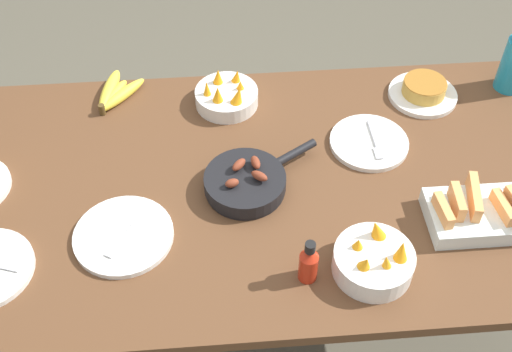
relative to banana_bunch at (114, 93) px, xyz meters
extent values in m
plane|color=#565142|center=(0.42, -0.40, -0.75)|extent=(14.00, 14.00, 0.00)
cube|color=brown|center=(0.42, -0.40, -0.04)|extent=(1.86, 0.97, 0.03)
cylinder|color=brown|center=(-0.45, 0.03, -0.40)|extent=(0.07, 0.07, 0.69)
cylinder|color=brown|center=(1.29, 0.03, -0.40)|extent=(0.07, 0.07, 0.69)
ellipsoid|color=yellow|center=(0.03, -0.01, 0.00)|extent=(0.16, 0.17, 0.04)
ellipsoid|color=yellow|center=(0.00, -0.01, 0.00)|extent=(0.10, 0.16, 0.03)
ellipsoid|color=yellow|center=(-0.02, 0.01, 0.00)|extent=(0.08, 0.20, 0.04)
cylinder|color=#4C3819|center=(-0.03, -0.07, 0.00)|extent=(0.02, 0.02, 0.04)
cube|color=silver|center=(1.01, -0.58, 0.01)|extent=(0.30, 0.17, 0.05)
cube|color=#F29E56|center=(0.89, -0.59, 0.05)|extent=(0.03, 0.10, 0.04)
cube|color=#F29E56|center=(0.93, -0.57, 0.05)|extent=(0.03, 0.10, 0.05)
cube|color=#F29E56|center=(0.98, -0.56, 0.05)|extent=(0.05, 0.14, 0.05)
cube|color=#F29E56|center=(1.04, -0.60, 0.05)|extent=(0.03, 0.11, 0.04)
cylinder|color=black|center=(0.39, -0.42, -0.01)|extent=(0.22, 0.22, 0.01)
cylinder|color=black|center=(0.39, -0.42, 0.01)|extent=(0.23, 0.23, 0.04)
cylinder|color=black|center=(0.54, -0.33, 0.02)|extent=(0.13, 0.09, 0.02)
ellipsoid|color=brown|center=(0.43, -0.44, 0.05)|extent=(0.06, 0.05, 0.03)
ellipsoid|color=brown|center=(0.42, -0.38, 0.05)|extent=(0.04, 0.05, 0.03)
ellipsoid|color=brown|center=(0.37, -0.39, 0.05)|extent=(0.05, 0.05, 0.03)
ellipsoid|color=brown|center=(0.35, -0.45, 0.05)|extent=(0.04, 0.04, 0.03)
cylinder|color=silver|center=(0.98, -0.07, -0.01)|extent=(0.22, 0.22, 0.02)
cylinder|color=gold|center=(0.98, -0.07, 0.02)|extent=(0.14, 0.14, 0.04)
cylinder|color=#9F6624|center=(0.98, -0.07, 0.04)|extent=(0.13, 0.13, 0.00)
cylinder|color=silver|center=(0.77, -0.27, -0.01)|extent=(0.23, 0.23, 0.02)
cylinder|color=silver|center=(0.78, -0.25, 0.00)|extent=(0.01, 0.11, 0.01)
cube|color=silver|center=(0.78, -0.33, 0.00)|extent=(0.02, 0.05, 0.00)
cylinder|color=silver|center=(0.06, -0.56, -0.01)|extent=(0.26, 0.26, 0.02)
cylinder|color=silver|center=(0.08, -0.55, 0.00)|extent=(0.06, 0.10, 0.01)
cube|color=silver|center=(0.04, -0.61, 0.00)|extent=(0.04, 0.05, 0.00)
cube|color=silver|center=(-0.21, -0.64, 0.00)|extent=(0.06, 0.04, 0.00)
cylinder|color=silver|center=(0.35, -0.06, 0.01)|extent=(0.20, 0.20, 0.05)
cone|color=orange|center=(0.40, -0.05, 0.05)|extent=(0.03, 0.04, 0.04)
cone|color=orange|center=(0.39, -0.01, 0.05)|extent=(0.05, 0.05, 0.05)
cone|color=orange|center=(0.33, -0.01, 0.05)|extent=(0.05, 0.05, 0.06)
cone|color=orange|center=(0.29, -0.06, 0.05)|extent=(0.03, 0.03, 0.05)
cone|color=orange|center=(0.33, -0.10, 0.06)|extent=(0.05, 0.05, 0.06)
cone|color=orange|center=(0.39, -0.11, 0.05)|extent=(0.07, 0.06, 0.06)
cylinder|color=silver|center=(0.68, -0.71, 0.01)|extent=(0.20, 0.20, 0.07)
cone|color=orange|center=(0.74, -0.72, 0.07)|extent=(0.05, 0.05, 0.06)
cone|color=orange|center=(0.70, -0.66, 0.07)|extent=(0.06, 0.05, 0.07)
cone|color=orange|center=(0.65, -0.69, 0.06)|extent=(0.04, 0.04, 0.04)
cone|color=orange|center=(0.65, -0.75, 0.06)|extent=(0.06, 0.05, 0.05)
cone|color=orange|center=(0.70, -0.75, 0.07)|extent=(0.04, 0.04, 0.06)
cylinder|color=#B72814|center=(0.52, -0.72, 0.02)|extent=(0.05, 0.05, 0.08)
cone|color=#B72814|center=(0.52, -0.72, 0.08)|extent=(0.05, 0.05, 0.02)
cylinder|color=black|center=(0.52, -0.72, 0.10)|extent=(0.03, 0.03, 0.03)
camera|label=1|loc=(0.32, -1.59, 1.33)|focal=45.00mm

